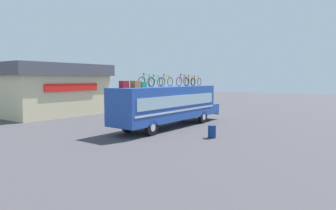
# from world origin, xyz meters

# --- Properties ---
(ground_plane) EXTENTS (120.00, 120.00, 0.00)m
(ground_plane) POSITION_xyz_m (0.00, 0.00, 0.00)
(ground_plane) COLOR #423F44
(bus) EXTENTS (11.71, 2.48, 3.10)m
(bus) POSITION_xyz_m (0.21, -0.00, 1.81)
(bus) COLOR #23479E
(bus) RESTS_ON ground
(luggage_bag_1) EXTENTS (0.54, 0.39, 0.45)m
(luggage_bag_1) POSITION_xyz_m (-4.21, 0.34, 3.33)
(luggage_bag_1) COLOR maroon
(luggage_bag_1) RESTS_ON bus
(luggage_bag_2) EXTENTS (0.58, 0.42, 0.46)m
(luggage_bag_2) POSITION_xyz_m (-3.46, 0.02, 3.33)
(luggage_bag_2) COLOR olive
(luggage_bag_2) RESTS_ON bus
(luggage_bag_3) EXTENTS (0.48, 0.40, 0.36)m
(luggage_bag_3) POSITION_xyz_m (-2.75, 0.06, 3.28)
(luggage_bag_3) COLOR #1E7F66
(luggage_bag_3) RESTS_ON bus
(rooftop_bicycle_1) EXTENTS (1.73, 0.44, 0.96)m
(rooftop_bicycle_1) POSITION_xyz_m (-2.08, 0.29, 3.50)
(rooftop_bicycle_1) COLOR black
(rooftop_bicycle_1) RESTS_ON bus
(rooftop_bicycle_2) EXTENTS (1.64, 0.44, 0.88)m
(rooftop_bicycle_2) POSITION_xyz_m (-0.89, 0.39, 3.47)
(rooftop_bicycle_2) COLOR black
(rooftop_bicycle_2) RESTS_ON bus
(rooftop_bicycle_3) EXTENTS (1.75, 0.44, 0.94)m
(rooftop_bicycle_3) POSITION_xyz_m (0.35, 0.38, 3.49)
(rooftop_bicycle_3) COLOR black
(rooftop_bicycle_3) RESTS_ON bus
(rooftop_bicycle_4) EXTENTS (1.74, 0.44, 0.96)m
(rooftop_bicycle_4) POSITION_xyz_m (1.62, -0.29, 3.50)
(rooftop_bicycle_4) COLOR black
(rooftop_bicycle_4) RESTS_ON bus
(rooftop_bicycle_5) EXTENTS (1.62, 0.44, 0.87)m
(rooftop_bicycle_5) POSITION_xyz_m (2.81, -0.25, 3.47)
(rooftop_bicycle_5) COLOR black
(rooftop_bicycle_5) RESTS_ON bus
(rooftop_bicycle_6) EXTENTS (1.74, 0.44, 0.88)m
(rooftop_bicycle_6) POSITION_xyz_m (4.01, -0.09, 3.47)
(rooftop_bicycle_6) COLOR black
(rooftop_bicycle_6) RESTS_ON bus
(roadside_building) EXTENTS (10.47, 9.55, 5.16)m
(roadside_building) POSITION_xyz_m (-0.51, 15.39, 2.65)
(roadside_building) COLOR beige
(roadside_building) RESTS_ON ground
(trash_bin) EXTENTS (0.50, 0.50, 0.79)m
(trash_bin) POSITION_xyz_m (-1.50, -4.57, 0.40)
(trash_bin) COLOR navy
(trash_bin) RESTS_ON ground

